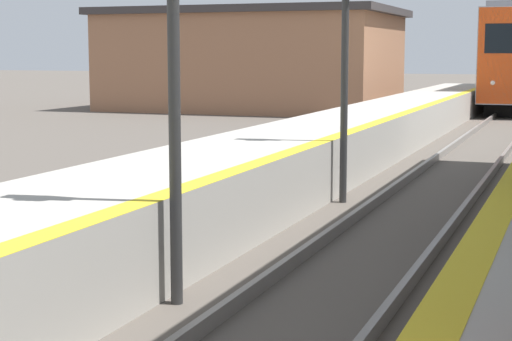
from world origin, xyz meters
TOP-DOWN VIEW (x-y plane):
  - signal_mid at (-1.31, 12.29)m, footprint 0.36×0.31m
  - station_building at (-11.19, 33.93)m, footprint 12.40×8.26m

SIDE VIEW (x-z plane):
  - station_building at x=-11.19m, z-range 0.01..4.37m
  - signal_mid at x=-1.31m, z-range 0.88..5.24m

